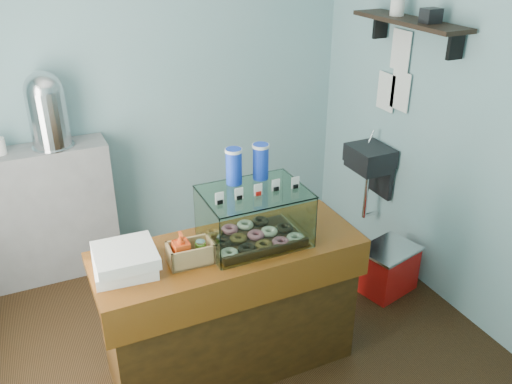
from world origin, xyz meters
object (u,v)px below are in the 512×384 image
coffee_urn (47,108)px  red_cooler (387,269)px  counter (230,307)px  display_case (252,212)px

coffee_urn → red_cooler: size_ratio=1.15×
red_cooler → counter: bearing=175.4°
display_case → coffee_urn: 1.83m
counter → coffee_urn: size_ratio=2.80×
counter → coffee_urn: coffee_urn is taller
display_case → red_cooler: size_ratio=1.23×
counter → display_case: (0.17, 0.04, 0.62)m
display_case → red_cooler: 1.54m
display_case → red_cooler: display_case is taller
coffee_urn → red_cooler: coffee_urn is taller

